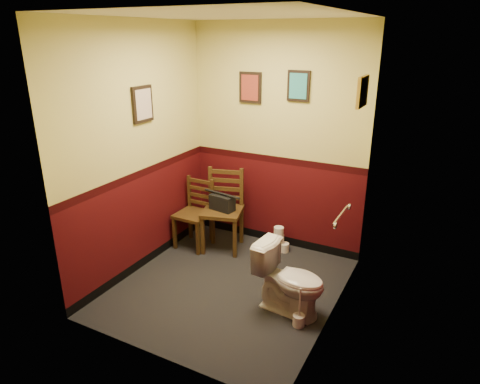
% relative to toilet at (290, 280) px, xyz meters
% --- Properties ---
extents(floor, '(2.20, 2.40, 0.00)m').
position_rel_toilet_xyz_m(floor, '(-0.72, 0.09, -0.34)').
color(floor, black).
rests_on(floor, ground).
extents(ceiling, '(2.20, 2.40, 0.00)m').
position_rel_toilet_xyz_m(ceiling, '(-0.72, 0.09, 2.36)').
color(ceiling, silver).
rests_on(ceiling, ground).
extents(wall_back, '(2.20, 0.00, 2.70)m').
position_rel_toilet_xyz_m(wall_back, '(-0.72, 1.29, 1.01)').
color(wall_back, '#3E090D').
rests_on(wall_back, ground).
extents(wall_front, '(2.20, 0.00, 2.70)m').
position_rel_toilet_xyz_m(wall_front, '(-0.72, -1.11, 1.01)').
color(wall_front, '#3E090D').
rests_on(wall_front, ground).
extents(wall_left, '(0.00, 2.40, 2.70)m').
position_rel_toilet_xyz_m(wall_left, '(-1.82, 0.09, 1.01)').
color(wall_left, '#3E090D').
rests_on(wall_left, ground).
extents(wall_right, '(0.00, 2.40, 2.70)m').
position_rel_toilet_xyz_m(wall_right, '(0.38, 0.09, 1.01)').
color(wall_right, '#3E090D').
rests_on(wall_right, ground).
extents(grab_bar, '(0.05, 0.56, 0.06)m').
position_rel_toilet_xyz_m(grab_bar, '(0.35, 0.34, 0.61)').
color(grab_bar, silver).
rests_on(grab_bar, wall_right).
extents(framed_print_back_a, '(0.28, 0.04, 0.36)m').
position_rel_toilet_xyz_m(framed_print_back_a, '(-1.07, 1.27, 1.61)').
color(framed_print_back_a, black).
rests_on(framed_print_back_a, wall_back).
extents(framed_print_back_b, '(0.26, 0.04, 0.34)m').
position_rel_toilet_xyz_m(framed_print_back_b, '(-0.47, 1.27, 1.66)').
color(framed_print_back_b, black).
rests_on(framed_print_back_b, wall_back).
extents(framed_print_left, '(0.04, 0.30, 0.38)m').
position_rel_toilet_xyz_m(framed_print_left, '(-1.80, 0.19, 1.51)').
color(framed_print_left, black).
rests_on(framed_print_left, wall_left).
extents(framed_print_right, '(0.04, 0.34, 0.28)m').
position_rel_toilet_xyz_m(framed_print_right, '(0.36, 0.69, 1.71)').
color(framed_print_right, olive).
rests_on(framed_print_right, wall_right).
extents(toilet, '(0.73, 0.45, 0.68)m').
position_rel_toilet_xyz_m(toilet, '(0.00, 0.00, 0.00)').
color(toilet, white).
rests_on(toilet, floor).
extents(toilet_brush, '(0.11, 0.11, 0.40)m').
position_rel_toilet_xyz_m(toilet_brush, '(0.17, -0.18, -0.27)').
color(toilet_brush, silver).
rests_on(toilet_brush, floor).
extents(chair_left, '(0.41, 0.41, 0.86)m').
position_rel_toilet_xyz_m(chair_left, '(-1.57, 0.75, 0.09)').
color(chair_left, '#493115').
rests_on(chair_left, floor).
extents(chair_right, '(0.58, 0.58, 1.00)m').
position_rel_toilet_xyz_m(chair_right, '(-1.23, 0.87, 0.16)').
color(chair_right, '#493115').
rests_on(chair_right, floor).
extents(handbag, '(0.32, 0.19, 0.22)m').
position_rel_toilet_xyz_m(handbag, '(-1.22, 0.83, 0.28)').
color(handbag, black).
rests_on(handbag, chair_right).
extents(tp_stack, '(0.25, 0.15, 0.33)m').
position_rel_toilet_xyz_m(tp_stack, '(-0.56, 1.09, -0.20)').
color(tp_stack, silver).
rests_on(tp_stack, floor).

